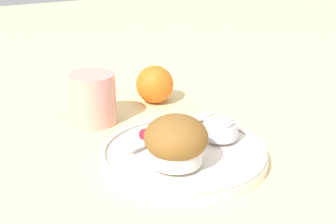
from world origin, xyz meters
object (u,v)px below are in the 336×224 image
object	(u,v)px
orange_fruit	(155,84)
juice_glass	(93,99)
butter_knife	(173,129)
muffin	(176,141)

from	to	relation	value
orange_fruit	juice_glass	world-z (taller)	juice_glass
orange_fruit	butter_knife	bearing A→B (deg)	-107.42
muffin	juice_glass	bearing A→B (deg)	99.08
orange_fruit	juice_glass	distance (m)	0.14
orange_fruit	juice_glass	xyz separation A→B (m)	(-0.14, -0.04, 0.01)
orange_fruit	juice_glass	size ratio (longest dim) A/B	0.82
butter_knife	juice_glass	world-z (taller)	juice_glass
butter_knife	orange_fruit	xyz separation A→B (m)	(0.05, 0.17, 0.01)
muffin	juice_glass	size ratio (longest dim) A/B	0.99
muffin	butter_knife	distance (m)	0.11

